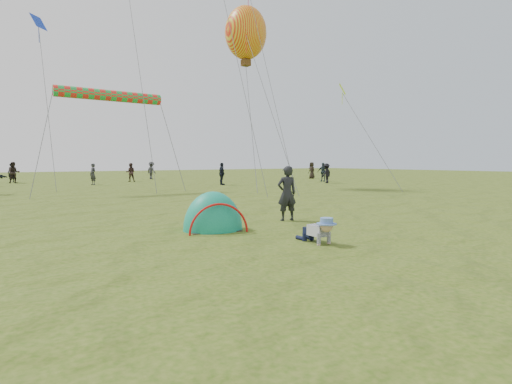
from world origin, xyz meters
TOP-DOWN VIEW (x-y plane):
  - ground at (0.00, 0.00)m, footprint 140.00×140.00m
  - crawling_toddler at (-0.75, -0.33)m, footprint 0.59×0.82m
  - popup_tent at (-1.87, 2.58)m, footprint 1.87×1.66m
  - standing_adult at (0.82, 2.76)m, footprint 0.71×0.56m
  - crowd_person_1 at (-4.62, 31.86)m, footprint 0.87×0.68m
  - crowd_person_2 at (18.48, 19.30)m, footprint 0.80×1.08m
  - crowd_person_3 at (7.51, 32.86)m, footprint 0.98×1.29m
  - crowd_person_4 at (21.89, 24.47)m, footprint 0.61×0.88m
  - crowd_person_6 at (-4.69, 33.71)m, footprint 0.72×0.67m
  - crowd_person_9 at (16.92, 17.28)m, footprint 1.18×0.84m
  - crowd_person_12 at (0.27, 25.88)m, footprint 0.57×0.70m
  - crowd_person_13 at (4.15, 28.94)m, footprint 0.96×0.85m
  - crowd_person_14 at (8.39, 19.97)m, footprint 0.60×1.07m
  - balloon_kite at (8.71, 17.06)m, footprint 2.91×2.91m
  - rainbow_tube_kite at (-0.52, 17.44)m, footprint 5.99×0.64m
  - diamond_kite_0 at (6.69, 13.93)m, footprint 1.19×1.19m
  - diamond_kite_2 at (13.84, 12.76)m, footprint 0.89×0.89m
  - diamond_kite_4 at (-3.21, 24.73)m, footprint 1.16×1.16m

SIDE VIEW (x-z plane):
  - ground at x=0.00m, z-range 0.00..0.00m
  - popup_tent at x=-1.87m, z-range -1.04..1.04m
  - crawling_toddler at x=-0.75m, z-range 0.00..0.62m
  - crowd_person_9 at x=16.92m, z-range 0.00..1.65m
  - crowd_person_6 at x=-4.69m, z-range 0.00..1.65m
  - crowd_person_12 at x=0.27m, z-range 0.00..1.66m
  - crowd_person_13 at x=4.15m, z-range 0.00..1.67m
  - standing_adult at x=0.82m, z-range 0.00..1.70m
  - crowd_person_2 at x=18.48m, z-range 0.00..1.70m
  - crowd_person_14 at x=8.39m, z-range 0.00..1.72m
  - crowd_person_4 at x=21.89m, z-range 0.00..1.73m
  - crowd_person_3 at x=7.51m, z-range 0.00..1.77m
  - crowd_person_1 at x=-4.62m, z-range 0.00..1.77m
  - rainbow_tube_kite at x=-0.52m, z-range 5.33..5.97m
  - diamond_kite_2 at x=13.84m, z-range 6.42..7.15m
  - diamond_kite_0 at x=6.69m, z-range 9.32..10.29m
  - balloon_kite at x=8.71m, z-range 8.50..12.57m
  - diamond_kite_4 at x=-3.21m, z-range 10.85..11.80m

